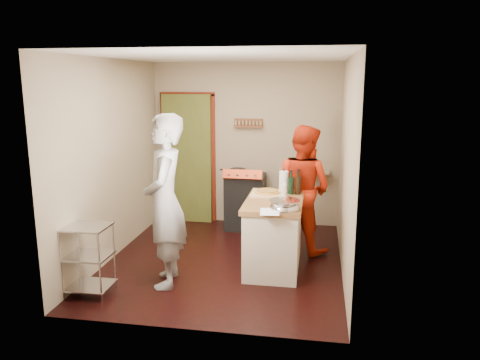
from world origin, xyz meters
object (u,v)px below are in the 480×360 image
wire_shelving (88,257)px  person_stripe (165,201)px  stove (245,201)px  person_red (303,189)px  island (274,232)px

wire_shelving → person_stripe: person_stripe is taller
stove → person_red: person_red is taller
stove → person_stripe: 2.34m
wire_shelving → island: size_ratio=0.62×
stove → person_red: (0.92, -0.81, 0.42)m
person_stripe → person_red: size_ratio=1.13×
stove → person_stripe: bearing=-104.6°
person_red → person_stripe: bearing=76.3°
stove → island: island is taller
wire_shelving → island: bearing=29.3°
stove → wire_shelving: 2.94m
island → stove: bearing=111.5°
stove → island: 1.65m
wire_shelving → person_red: (2.25, 1.81, 0.43)m
island → person_stripe: (-1.18, -0.67, 0.52)m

